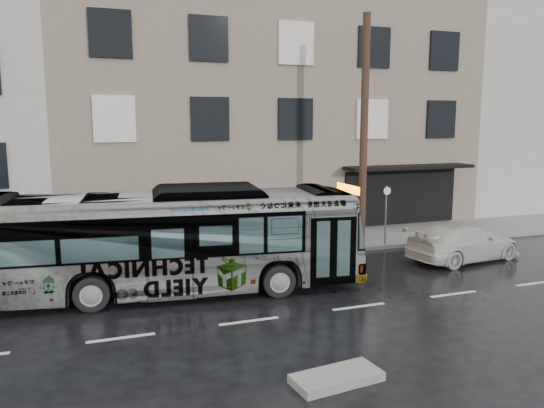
{
  "coord_description": "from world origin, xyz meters",
  "views": [
    {
      "loc": [
        -3.85,
        -15.0,
        5.13
      ],
      "look_at": [
        2.42,
        2.5,
        2.2
      ],
      "focal_mm": 35.0,
      "sensor_mm": 36.0,
      "label": 1
    }
  ],
  "objects_px": {
    "sign_post": "(386,215)",
    "bus": "(171,241)",
    "white_sedan": "(464,242)",
    "utility_pole_front": "(364,133)"
  },
  "relations": [
    {
      "from": "utility_pole_front",
      "to": "bus",
      "type": "relative_size",
      "value": 0.79
    },
    {
      "from": "sign_post",
      "to": "white_sedan",
      "type": "xyz_separation_m",
      "value": [
        1.72,
        -2.64,
        -0.68
      ]
    },
    {
      "from": "utility_pole_front",
      "to": "sign_post",
      "type": "xyz_separation_m",
      "value": [
        1.1,
        0.0,
        -3.3
      ]
    },
    {
      "from": "sign_post",
      "to": "white_sedan",
      "type": "bearing_deg",
      "value": -56.92
    },
    {
      "from": "utility_pole_front",
      "to": "sign_post",
      "type": "height_order",
      "value": "utility_pole_front"
    },
    {
      "from": "sign_post",
      "to": "white_sedan",
      "type": "height_order",
      "value": "sign_post"
    },
    {
      "from": "utility_pole_front",
      "to": "sign_post",
      "type": "distance_m",
      "value": 3.48
    },
    {
      "from": "utility_pole_front",
      "to": "bus",
      "type": "bearing_deg",
      "value": -160.79
    },
    {
      "from": "sign_post",
      "to": "bus",
      "type": "xyz_separation_m",
      "value": [
        -9.08,
        -2.78,
        0.24
      ]
    },
    {
      "from": "utility_pole_front",
      "to": "bus",
      "type": "xyz_separation_m",
      "value": [
        -7.98,
        -2.78,
        -3.06
      ]
    }
  ]
}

